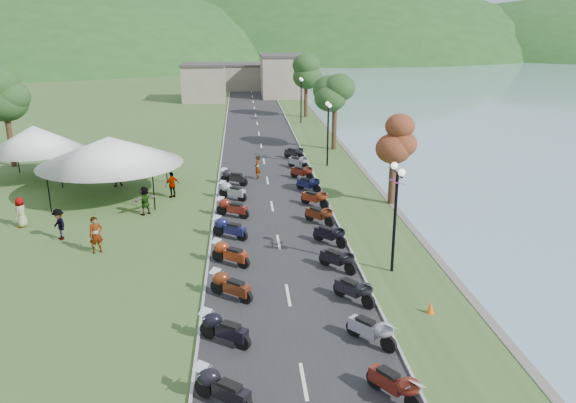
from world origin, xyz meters
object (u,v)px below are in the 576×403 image
object	(u,v)px
pedestrian_a	(98,252)
pedestrian_c	(61,239)
vendor_tent_main	(111,167)
pedestrian_b	(117,186)

from	to	relation	value
pedestrian_a	pedestrian_c	world-z (taller)	pedestrian_a
pedestrian_a	vendor_tent_main	bearing A→B (deg)	68.13
vendor_tent_main	pedestrian_c	world-z (taller)	vendor_tent_main
pedestrian_b	pedestrian_a	bearing A→B (deg)	79.51
vendor_tent_main	pedestrian_b	bearing A→B (deg)	97.41
pedestrian_a	pedestrian_c	xyz separation A→B (m)	(-2.37, 1.95, 0.00)
pedestrian_a	pedestrian_c	bearing A→B (deg)	111.73
pedestrian_c	pedestrian_a	bearing A→B (deg)	11.86
vendor_tent_main	pedestrian_a	bearing A→B (deg)	-83.03
pedestrian_a	pedestrian_c	size ratio (longest dim) A/B	1.11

